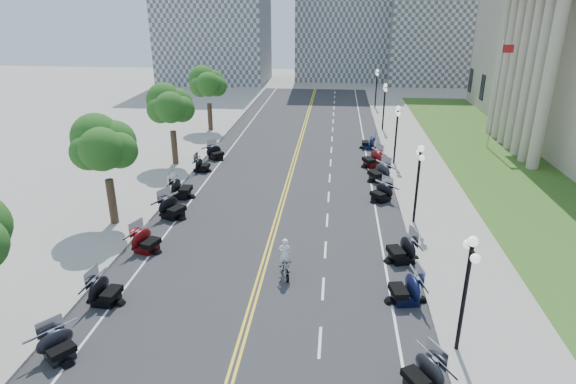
{
  "coord_description": "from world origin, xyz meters",
  "views": [
    {
      "loc": [
        3.52,
        -24.08,
        12.87
      ],
      "look_at": [
        0.72,
        3.58,
        2.0
      ],
      "focal_mm": 30.0,
      "sensor_mm": 36.0,
      "label": 1
    }
  ],
  "objects_px": {
    "motorcycle_n_3": "(423,373)",
    "bicycle": "(285,267)",
    "flagpole": "(495,96)",
    "cyclist_rider": "(285,242)"
  },
  "relations": [
    {
      "from": "bicycle",
      "to": "flagpole",
      "type": "bearing_deg",
      "value": 37.47
    },
    {
      "from": "flagpole",
      "to": "cyclist_rider",
      "type": "distance_m",
      "value": 30.3
    },
    {
      "from": "motorcycle_n_3",
      "to": "cyclist_rider",
      "type": "height_order",
      "value": "cyclist_rider"
    },
    {
      "from": "flagpole",
      "to": "cyclist_rider",
      "type": "relative_size",
      "value": 5.61
    },
    {
      "from": "motorcycle_n_3",
      "to": "flagpole",
      "type": "bearing_deg",
      "value": 130.8
    },
    {
      "from": "motorcycle_n_3",
      "to": "cyclist_rider",
      "type": "distance_m",
      "value": 9.16
    },
    {
      "from": "motorcycle_n_3",
      "to": "bicycle",
      "type": "distance_m",
      "value": 9.07
    },
    {
      "from": "flagpole",
      "to": "bicycle",
      "type": "relative_size",
      "value": 5.55
    },
    {
      "from": "flagpole",
      "to": "bicycle",
      "type": "distance_m",
      "value": 30.47
    },
    {
      "from": "cyclist_rider",
      "to": "motorcycle_n_3",
      "type": "bearing_deg",
      "value": 128.95
    }
  ]
}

